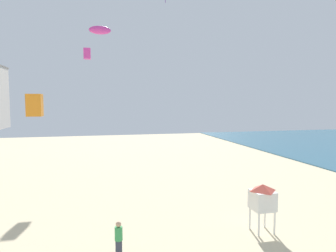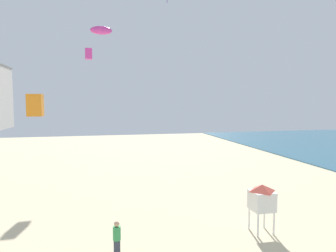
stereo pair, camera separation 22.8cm
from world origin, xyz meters
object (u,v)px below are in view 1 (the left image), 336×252
object	(u,v)px
kite_magenta_box	(87,54)
kite_flyer	(119,238)
kite_magenta_parafoil	(100,30)
lifeguard_stand	(262,198)
kite_orange_box	(35,105)

from	to	relation	value
kite_magenta_box	kite_flyer	bearing A→B (deg)	-84.93
kite_magenta_parafoil	kite_flyer	bearing A→B (deg)	-88.29
lifeguard_stand	kite_magenta_box	world-z (taller)	kite_magenta_box
lifeguard_stand	kite_orange_box	distance (m)	14.88
kite_orange_box	kite_magenta_parafoil	xyz separation A→B (m)	(4.27, 8.16, 6.93)
kite_magenta_box	kite_magenta_parafoil	xyz separation A→B (m)	(1.34, -4.50, 1.48)
kite_flyer	kite_magenta_parafoil	bearing A→B (deg)	-57.91
lifeguard_stand	kite_magenta_parafoil	size ratio (longest dim) A/B	1.27
lifeguard_stand	kite_magenta_box	xyz separation A→B (m)	(-9.34, 19.59, 10.25)
kite_magenta_box	kite_magenta_parafoil	distance (m)	4.92
lifeguard_stand	kite_orange_box	bearing A→B (deg)	143.30
kite_magenta_box	kite_orange_box	bearing A→B (deg)	-103.02
kite_magenta_box	kite_orange_box	size ratio (longest dim) A/B	0.79
kite_magenta_box	kite_magenta_parafoil	world-z (taller)	kite_magenta_parafoil
lifeguard_stand	kite_magenta_parafoil	bearing A→B (deg)	110.69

